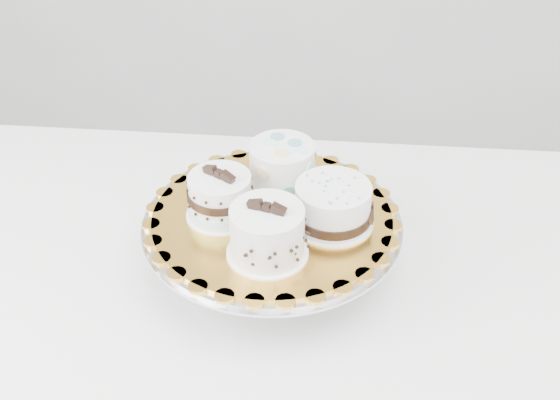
# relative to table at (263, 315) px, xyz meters

# --- Properties ---
(table) EXTENTS (1.23, 0.84, 0.75)m
(table) POSITION_rel_table_xyz_m (0.00, 0.00, 0.00)
(table) COLOR white
(table) RESTS_ON floor
(cake_stand) EXTENTS (0.37, 0.37, 0.10)m
(cake_stand) POSITION_rel_table_xyz_m (0.01, 0.02, 0.15)
(cake_stand) COLOR gray
(cake_stand) RESTS_ON table
(cake_board) EXTENTS (0.36, 0.36, 0.01)m
(cake_board) POSITION_rel_table_xyz_m (0.01, 0.02, 0.18)
(cake_board) COLOR gold
(cake_board) RESTS_ON cake_stand
(cake_swirl) EXTENTS (0.12, 0.12, 0.09)m
(cake_swirl) POSITION_rel_table_xyz_m (0.02, -0.06, 0.22)
(cake_swirl) COLOR white
(cake_swirl) RESTS_ON cake_board
(cake_banded) EXTENTS (0.12, 0.12, 0.08)m
(cake_banded) POSITION_rel_table_xyz_m (-0.06, 0.01, 0.21)
(cake_banded) COLOR white
(cake_banded) RESTS_ON cake_board
(cake_dots) EXTENTS (0.12, 0.12, 0.07)m
(cake_dots) POSITION_rel_table_xyz_m (0.02, 0.09, 0.22)
(cake_dots) COLOR white
(cake_dots) RESTS_ON cake_board
(cake_ribbon) EXTENTS (0.12, 0.12, 0.06)m
(cake_ribbon) POSITION_rel_table_xyz_m (0.10, 0.01, 0.21)
(cake_ribbon) COLOR white
(cake_ribbon) RESTS_ON cake_board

